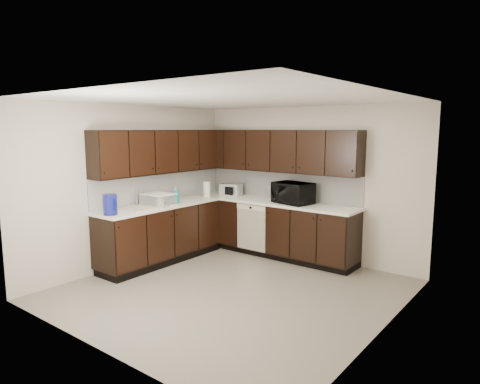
# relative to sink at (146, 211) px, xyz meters

# --- Properties ---
(floor) EXTENTS (4.00, 4.00, 0.00)m
(floor) POSITION_rel_sink_xyz_m (1.68, 0.01, -0.88)
(floor) COLOR gray
(floor) RESTS_ON ground
(ceiling) EXTENTS (4.00, 4.00, 0.00)m
(ceiling) POSITION_rel_sink_xyz_m (1.68, 0.01, 1.62)
(ceiling) COLOR white
(ceiling) RESTS_ON wall_back
(wall_back) EXTENTS (4.00, 0.02, 2.50)m
(wall_back) POSITION_rel_sink_xyz_m (1.68, 2.01, 0.37)
(wall_back) COLOR beige
(wall_back) RESTS_ON floor
(wall_left) EXTENTS (0.02, 4.00, 2.50)m
(wall_left) POSITION_rel_sink_xyz_m (-0.32, 0.01, 0.37)
(wall_left) COLOR beige
(wall_left) RESTS_ON floor
(wall_right) EXTENTS (0.02, 4.00, 2.50)m
(wall_right) POSITION_rel_sink_xyz_m (3.68, 0.01, 0.37)
(wall_right) COLOR beige
(wall_right) RESTS_ON floor
(wall_front) EXTENTS (4.00, 0.02, 2.50)m
(wall_front) POSITION_rel_sink_xyz_m (1.68, -1.99, 0.37)
(wall_front) COLOR beige
(wall_front) RESTS_ON floor
(lower_cabinets) EXTENTS (3.00, 2.80, 0.90)m
(lower_cabinets) POSITION_rel_sink_xyz_m (0.67, 1.12, -0.47)
(lower_cabinets) COLOR black
(lower_cabinets) RESTS_ON floor
(countertop) EXTENTS (3.03, 2.83, 0.04)m
(countertop) POSITION_rel_sink_xyz_m (0.67, 1.12, 0.04)
(countertop) COLOR white
(countertop) RESTS_ON lower_cabinets
(backsplash) EXTENTS (3.00, 2.80, 0.48)m
(backsplash) POSITION_rel_sink_xyz_m (0.46, 1.33, 0.30)
(backsplash) COLOR silver
(backsplash) RESTS_ON countertop
(upper_cabinets) EXTENTS (3.00, 2.80, 0.70)m
(upper_cabinets) POSITION_rel_sink_xyz_m (0.58, 1.22, 0.89)
(upper_cabinets) COLOR black
(upper_cabinets) RESTS_ON wall_back
(dishwasher) EXTENTS (0.58, 0.04, 0.78)m
(dishwasher) POSITION_rel_sink_xyz_m (0.98, 1.42, -0.33)
(dishwasher) COLOR beige
(dishwasher) RESTS_ON lower_cabinets
(sink) EXTENTS (0.54, 0.82, 0.42)m
(sink) POSITION_rel_sink_xyz_m (0.00, 0.00, 0.00)
(sink) COLOR beige
(sink) RESTS_ON countertop
(microwave) EXTENTS (0.68, 0.52, 0.34)m
(microwave) POSITION_rel_sink_xyz_m (1.62, 1.68, 0.23)
(microwave) COLOR black
(microwave) RESTS_ON countertop
(soap_bottle_a) EXTENTS (0.11, 0.11, 0.19)m
(soap_bottle_a) POSITION_rel_sink_xyz_m (0.15, 0.18, 0.15)
(soap_bottle_a) COLOR gray
(soap_bottle_a) RESTS_ON countertop
(soap_bottle_b) EXTENTS (0.11, 0.11, 0.24)m
(soap_bottle_b) POSITION_rel_sink_xyz_m (-0.18, 0.81, 0.18)
(soap_bottle_b) COLOR gray
(soap_bottle_b) RESTS_ON countertop
(toaster_oven) EXTENTS (0.41, 0.35, 0.22)m
(toaster_oven) POSITION_rel_sink_xyz_m (0.33, 1.69, 0.17)
(toaster_oven) COLOR silver
(toaster_oven) RESTS_ON countertop
(storage_bin) EXTENTS (0.53, 0.43, 0.18)m
(storage_bin) POSITION_rel_sink_xyz_m (0.04, 0.23, 0.15)
(storage_bin) COLOR silver
(storage_bin) RESTS_ON countertop
(blue_pitcher) EXTENTS (0.23, 0.23, 0.29)m
(blue_pitcher) POSITION_rel_sink_xyz_m (0.07, -0.69, 0.20)
(blue_pitcher) COLOR navy
(blue_pitcher) RESTS_ON countertop
(teal_tumbler) EXTENTS (0.12, 0.12, 0.21)m
(teal_tumbler) POSITION_rel_sink_xyz_m (0.13, 0.52, 0.17)
(teal_tumbler) COLOR #0D9999
(teal_tumbler) RESTS_ON countertop
(paper_towel_roll) EXTENTS (0.15, 0.15, 0.26)m
(paper_towel_roll) POSITION_rel_sink_xyz_m (0.04, 1.36, 0.19)
(paper_towel_roll) COLOR silver
(paper_towel_roll) RESTS_ON countertop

